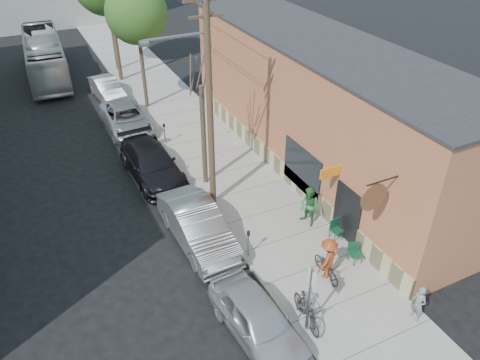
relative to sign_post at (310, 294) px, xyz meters
name	(u,v)px	position (x,y,z in m)	size (l,w,h in m)	color
ground	(195,271)	(-2.35, 4.42, -1.83)	(120.00, 120.00, 0.00)	black
sidewalk	(194,133)	(1.90, 15.42, -1.76)	(4.50, 58.00, 0.15)	#A19C95
cafe_building	(320,106)	(6.64, 9.42, 1.47)	(6.60, 20.20, 6.61)	#AF6341
sign_post	(310,294)	(0.00, 0.00, 0.00)	(0.07, 0.45, 2.80)	slate
parking_meter_near	(248,239)	(-0.10, 4.18, -0.85)	(0.14, 0.14, 1.24)	slate
parking_meter_far	(164,130)	(-0.10, 14.74, -0.85)	(0.14, 0.14, 1.24)	slate
utility_pole_near	(208,99)	(0.04, 8.23, 3.58)	(3.57, 0.28, 10.00)	#503A28
utility_pole_far	(111,9)	(0.10, 25.86, 3.51)	(1.80, 0.28, 10.00)	#503A28
tree_bare	(204,136)	(0.45, 10.03, 0.89)	(0.24, 0.24, 5.14)	#44392C
tree_leafy_mid	(136,13)	(0.45, 20.26, 4.36)	(3.75, 3.75, 7.94)	#44392C
patio_chair_a	(336,230)	(3.73, 3.48, -1.24)	(0.50, 0.50, 0.88)	#124128
patio_chair_b	(356,254)	(3.56, 1.95, -1.24)	(0.50, 0.50, 0.88)	#124128
patron_grey	(418,304)	(3.66, -1.29, -0.95)	(0.54, 0.35, 1.47)	gray
patron_green	(309,207)	(3.21, 4.84, -0.74)	(0.92, 0.71, 1.88)	#2E7536
cyclist	(328,259)	(2.07, 1.81, -0.80)	(1.14, 0.66, 1.77)	#9A3816
cyclist_bike	(327,267)	(2.07, 1.81, -1.25)	(0.58, 1.66, 0.87)	black
parked_bike_a	(307,310)	(0.15, 0.26, -1.11)	(0.54, 1.90, 1.14)	black
parked_bike_b	(308,307)	(0.38, 0.49, -1.27)	(0.54, 1.56, 0.82)	slate
car_0	(258,319)	(-1.55, 0.64, -1.07)	(1.80, 4.48, 1.53)	silver
car_1	(198,226)	(-1.55, 6.00, -0.97)	(1.82, 5.23, 1.72)	gray
car_2	(152,164)	(-1.76, 11.86, -1.04)	(2.23, 5.49, 1.59)	black
car_3	(126,118)	(-1.55, 17.75, -1.10)	(2.45, 5.31, 1.47)	#A8A9B0
car_4	(107,89)	(-1.55, 23.07, -1.12)	(1.51, 4.32, 1.42)	#A8A9AF
bus	(45,56)	(-4.71, 29.46, -0.27)	(2.63, 11.24, 3.13)	silver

